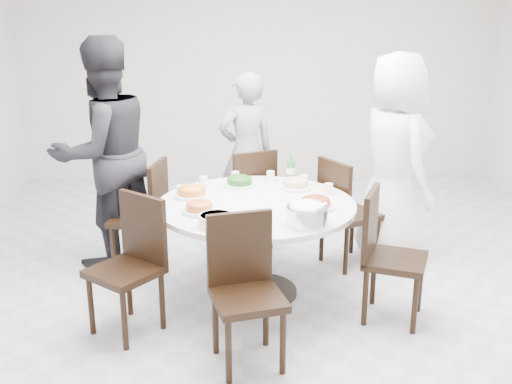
{
  "coord_description": "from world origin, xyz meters",
  "views": [
    {
      "loc": [
        -0.41,
        -4.62,
        2.17
      ],
      "look_at": [
        -0.2,
        -0.3,
        0.82
      ],
      "focal_mm": 42.0,
      "sensor_mm": 36.0,
      "label": 1
    }
  ],
  "objects_px": {
    "dining_table": "(256,249)",
    "chair_sw": "(124,268)",
    "chair_n": "(246,198)",
    "diner_middle": "(246,152)",
    "beverage_bottle": "(291,169)",
    "chair_ne": "(350,212)",
    "chair_nw": "(138,216)",
    "chair_se": "(396,257)",
    "diner_left": "(104,154)",
    "chair_s": "(248,295)",
    "diner_right": "(394,159)",
    "soup_bowl": "(217,220)",
    "rice_bowl": "(307,216)"
  },
  "relations": [
    {
      "from": "chair_nw",
      "to": "beverage_bottle",
      "type": "height_order",
      "value": "beverage_bottle"
    },
    {
      "from": "dining_table",
      "to": "rice_bowl",
      "type": "distance_m",
      "value": 0.73
    },
    {
      "from": "dining_table",
      "to": "chair_nw",
      "type": "bearing_deg",
      "value": 151.74
    },
    {
      "from": "chair_se",
      "to": "diner_left",
      "type": "distance_m",
      "value": 2.54
    },
    {
      "from": "chair_s",
      "to": "chair_se",
      "type": "height_order",
      "value": "same"
    },
    {
      "from": "dining_table",
      "to": "rice_bowl",
      "type": "height_order",
      "value": "rice_bowl"
    },
    {
      "from": "chair_sw",
      "to": "diner_right",
      "type": "relative_size",
      "value": 0.52
    },
    {
      "from": "dining_table",
      "to": "chair_n",
      "type": "height_order",
      "value": "chair_n"
    },
    {
      "from": "soup_bowl",
      "to": "diner_left",
      "type": "bearing_deg",
      "value": 129.25
    },
    {
      "from": "chair_ne",
      "to": "diner_left",
      "type": "bearing_deg",
      "value": 57.61
    },
    {
      "from": "chair_nw",
      "to": "chair_ne",
      "type": "bearing_deg",
      "value": 102.18
    },
    {
      "from": "dining_table",
      "to": "chair_sw",
      "type": "xyz_separation_m",
      "value": [
        -0.92,
        -0.53,
        0.1
      ]
    },
    {
      "from": "dining_table",
      "to": "chair_nw",
      "type": "xyz_separation_m",
      "value": [
        -0.97,
        0.52,
        0.1
      ]
    },
    {
      "from": "chair_n",
      "to": "diner_middle",
      "type": "relative_size",
      "value": 0.6
    },
    {
      "from": "chair_n",
      "to": "diner_right",
      "type": "distance_m",
      "value": 1.37
    },
    {
      "from": "chair_n",
      "to": "beverage_bottle",
      "type": "xyz_separation_m",
      "value": [
        0.36,
        -0.46,
        0.4
      ]
    },
    {
      "from": "chair_ne",
      "to": "chair_nw",
      "type": "xyz_separation_m",
      "value": [
        -1.81,
        -0.01,
        0.0
      ]
    },
    {
      "from": "chair_ne",
      "to": "beverage_bottle",
      "type": "xyz_separation_m",
      "value": [
        -0.52,
        -0.01,
        0.4
      ]
    },
    {
      "from": "chair_nw",
      "to": "diner_left",
      "type": "relative_size",
      "value": 0.49
    },
    {
      "from": "chair_se",
      "to": "diner_right",
      "type": "distance_m",
      "value": 1.23
    },
    {
      "from": "chair_ne",
      "to": "chair_nw",
      "type": "height_order",
      "value": "same"
    },
    {
      "from": "chair_nw",
      "to": "soup_bowl",
      "type": "distance_m",
      "value": 1.25
    },
    {
      "from": "chair_n",
      "to": "chair_se",
      "type": "bearing_deg",
      "value": 102.0
    },
    {
      "from": "chair_s",
      "to": "diner_left",
      "type": "xyz_separation_m",
      "value": [
        -1.16,
        1.67,
        0.5
      ]
    },
    {
      "from": "diner_middle",
      "to": "chair_n",
      "type": "bearing_deg",
      "value": 68.17
    },
    {
      "from": "chair_se",
      "to": "diner_left",
      "type": "relative_size",
      "value": 0.49
    },
    {
      "from": "chair_s",
      "to": "soup_bowl",
      "type": "distance_m",
      "value": 0.61
    },
    {
      "from": "chair_s",
      "to": "diner_middle",
      "type": "relative_size",
      "value": 0.6
    },
    {
      "from": "chair_n",
      "to": "diner_right",
      "type": "bearing_deg",
      "value": 143.24
    },
    {
      "from": "beverage_bottle",
      "to": "soup_bowl",
      "type": "bearing_deg",
      "value": -121.19
    },
    {
      "from": "chair_se",
      "to": "soup_bowl",
      "type": "xyz_separation_m",
      "value": [
        -1.25,
        -0.04,
        0.31
      ]
    },
    {
      "from": "chair_n",
      "to": "beverage_bottle",
      "type": "height_order",
      "value": "beverage_bottle"
    },
    {
      "from": "chair_s",
      "to": "dining_table",
      "type": "bearing_deg",
      "value": 70.2
    },
    {
      "from": "diner_middle",
      "to": "diner_left",
      "type": "distance_m",
      "value": 1.47
    },
    {
      "from": "chair_ne",
      "to": "diner_middle",
      "type": "relative_size",
      "value": 0.6
    },
    {
      "from": "chair_nw",
      "to": "diner_middle",
      "type": "relative_size",
      "value": 0.6
    },
    {
      "from": "chair_n",
      "to": "chair_nw",
      "type": "relative_size",
      "value": 1.0
    },
    {
      "from": "dining_table",
      "to": "chair_se",
      "type": "relative_size",
      "value": 1.58
    },
    {
      "from": "chair_ne",
      "to": "chair_sw",
      "type": "relative_size",
      "value": 1.0
    },
    {
      "from": "diner_right",
      "to": "chair_ne",
      "type": "bearing_deg",
      "value": 94.18
    },
    {
      "from": "chair_ne",
      "to": "chair_se",
      "type": "relative_size",
      "value": 1.0
    },
    {
      "from": "chair_ne",
      "to": "rice_bowl",
      "type": "xyz_separation_m",
      "value": [
        -0.52,
        -1.02,
        0.34
      ]
    },
    {
      "from": "chair_n",
      "to": "chair_s",
      "type": "height_order",
      "value": "same"
    },
    {
      "from": "diner_middle",
      "to": "chair_sw",
      "type": "bearing_deg",
      "value": 46.36
    },
    {
      "from": "dining_table",
      "to": "chair_s",
      "type": "distance_m",
      "value": 0.98
    },
    {
      "from": "diner_middle",
      "to": "soup_bowl",
      "type": "relative_size",
      "value": 6.34
    },
    {
      "from": "diner_middle",
      "to": "beverage_bottle",
      "type": "distance_m",
      "value": 1.03
    },
    {
      "from": "chair_sw",
      "to": "soup_bowl",
      "type": "distance_m",
      "value": 0.7
    },
    {
      "from": "chair_n",
      "to": "rice_bowl",
      "type": "relative_size",
      "value": 3.29
    },
    {
      "from": "diner_right",
      "to": "diner_middle",
      "type": "relative_size",
      "value": 1.15
    }
  ]
}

